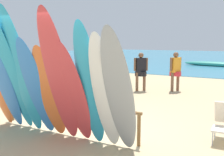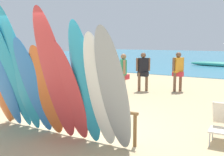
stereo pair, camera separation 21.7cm
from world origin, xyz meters
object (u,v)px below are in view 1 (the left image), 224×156
surfboard_rack (66,107)px  surfboard_orange_5 (49,93)px  surfboard_teal_3 (21,73)px  distant_boat (215,64)px  surfboard_blue_4 (36,88)px  surfboard_white_9 (105,94)px  surfboard_red_7 (74,94)px  surfboard_grey_10 (119,93)px  surfboard_red_6 (59,78)px  beachgoer_by_water (122,71)px  surfboard_teal_2 (11,72)px  beachgoer_photographing (86,69)px  beachgoer_midbeach (141,69)px  surfboard_blue_1 (5,85)px  surfboard_teal_8 (90,86)px  beachgoer_strolling (175,69)px

surfboard_rack → surfboard_orange_5: 0.70m
surfboard_teal_3 → distant_boat: size_ratio=0.57×
surfboard_blue_4 → surfboard_white_9: surfboard_white_9 is taller
surfboard_rack → surfboard_red_7: surfboard_red_7 is taller
surfboard_grey_10 → surfboard_red_6: bearing=-179.1°
surfboard_red_7 → surfboard_white_9: surfboard_white_9 is taller
beachgoer_by_water → surfboard_teal_2: bearing=142.6°
beachgoer_photographing → beachgoer_midbeach: size_ratio=0.95×
distant_boat → surfboard_blue_4: bearing=-92.8°
surfboard_teal_2 → surfboard_grey_10: 2.59m
surfboard_orange_5 → surfboard_white_9: (1.33, -0.02, 0.11)m
surfboard_rack → distant_boat: size_ratio=0.73×
surfboard_blue_1 → surfboard_teal_2: (0.31, -0.08, 0.30)m
surfboard_teal_8 → distant_boat: surfboard_teal_8 is taller
surfboard_teal_2 → surfboard_blue_4: surfboard_teal_2 is taller
surfboard_blue_4 → beachgoer_by_water: surfboard_blue_4 is taller
beachgoer_photographing → distant_boat: bearing=-172.3°
surfboard_blue_1 → surfboard_white_9: surfboard_white_9 is taller
surfboard_blue_1 → surfboard_orange_5: (1.27, 0.05, -0.07)m
surfboard_blue_1 → surfboard_blue_4: (0.95, 0.01, 0.01)m
beachgoer_photographing → distant_boat: beachgoer_photographing is taller
surfboard_orange_5 → surfboard_grey_10: 1.64m
surfboard_teal_2 → surfboard_red_6: bearing=-3.5°
beachgoer_photographing → beachgoer_strolling: bearing=131.8°
surfboard_white_9 → surfboard_grey_10: bearing=-13.8°
beachgoer_photographing → surfboard_teal_3: bearing=43.0°
surfboard_blue_4 → surfboard_red_7: bearing=1.2°
surfboard_orange_5 → surfboard_blue_1: bearing=179.0°
surfboard_blue_1 → beachgoer_midbeach: bearing=81.2°
surfboard_white_9 → surfboard_teal_2: bearing=178.0°
surfboard_red_6 → surfboard_blue_1: bearing=171.6°
surfboard_white_9 → distant_boat: (-0.75, 18.37, -0.92)m
surfboard_red_7 → beachgoer_strolling: surfboard_red_7 is taller
surfboard_teal_8 → surfboard_white_9: size_ratio=1.08×
beachgoer_midbeach → beachgoer_strolling: bearing=-13.3°
surfboard_red_6 → beachgoer_photographing: surfboard_red_6 is taller
surfboard_teal_2 → surfboard_teal_3: size_ratio=1.01×
surfboard_teal_3 → beachgoer_strolling: 6.80m
surfboard_blue_1 → surfboard_red_7: size_ratio=1.03×
surfboard_blue_1 → surfboard_white_9: size_ratio=0.96×
surfboard_blue_1 → surfboard_red_6: (1.64, -0.09, 0.27)m
surfboard_blue_4 → surfboard_red_6: size_ratio=0.81×
surfboard_teal_3 → surfboard_white_9: 2.00m
beachgoer_strolling → beachgoer_photographing: bearing=-41.4°
surfboard_teal_8 → surfboard_white_9: 0.35m
surfboard_teal_3 → beachgoer_strolling: bearing=77.4°
surfboard_teal_8 → beachgoer_by_water: surfboard_teal_8 is taller
surfboard_teal_2 → distant_boat: 18.57m
surfboard_red_6 → surfboard_red_7: (0.24, 0.13, -0.29)m
surfboard_blue_4 → beachgoer_midbeach: 5.94m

